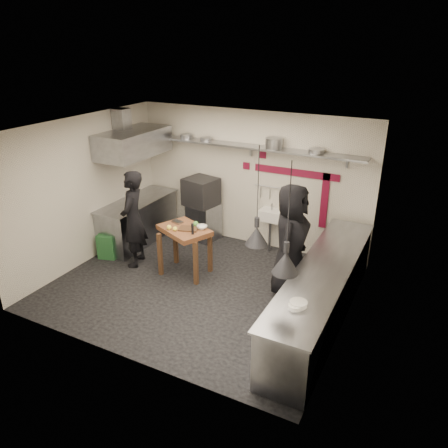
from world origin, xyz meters
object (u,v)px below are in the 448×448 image
at_px(prep_table, 185,251).
at_px(chef_right, 291,240).
at_px(combi_oven, 201,192).
at_px(green_bin, 108,245).
at_px(oven_stand, 204,221).
at_px(chef_left, 133,219).

xyz_separation_m(prep_table, chef_right, (1.92, 0.27, 0.51)).
xyz_separation_m(combi_oven, green_bin, (-1.25, -1.57, -0.84)).
bearing_deg(oven_stand, chef_right, -15.53).
height_order(prep_table, chef_left, chef_left).
bearing_deg(combi_oven, chef_right, -14.19).
distance_m(oven_stand, chef_left, 1.81).
relative_size(oven_stand, chef_right, 0.41).
relative_size(green_bin, chef_right, 0.26).
relative_size(combi_oven, chef_left, 0.34).
distance_m(oven_stand, combi_oven, 0.69).
bearing_deg(chef_left, green_bin, -106.93).
height_order(combi_oven, prep_table, combi_oven).
height_order(oven_stand, prep_table, prep_table).
bearing_deg(combi_oven, oven_stand, 79.09).
xyz_separation_m(green_bin, prep_table, (1.73, 0.13, 0.21)).
distance_m(chef_left, chef_right, 3.00).
bearing_deg(green_bin, prep_table, 4.32).
relative_size(oven_stand, chef_left, 0.43).
xyz_separation_m(oven_stand, combi_oven, (-0.02, -0.06, 0.69)).
distance_m(prep_table, chef_left, 1.16).
bearing_deg(oven_stand, prep_table, -61.19).
xyz_separation_m(green_bin, chef_left, (0.68, 0.01, 0.68)).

